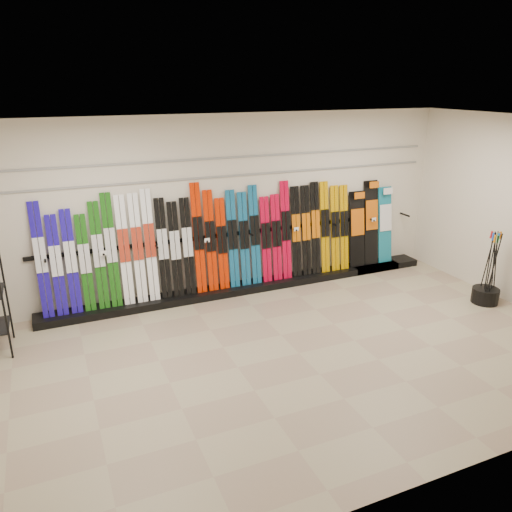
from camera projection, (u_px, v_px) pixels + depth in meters
name	position (u px, v px, depth m)	size (l,w,h in m)	color
floor	(299.00, 353.00, 6.73)	(8.00, 8.00, 0.00)	gray
back_wall	(232.00, 205.00, 8.40)	(8.00, 8.00, 0.00)	beige
ceiling	(306.00, 125.00, 5.74)	(8.00, 8.00, 0.00)	silver
ski_rack_base	(250.00, 286.00, 8.77)	(8.00, 0.40, 0.12)	black
skis	(210.00, 243.00, 8.28)	(5.38, 0.27, 1.82)	#1E0F9E
snowboards	(371.00, 226.00, 9.51)	(0.95, 0.25, 1.60)	black
pole_bin	(485.00, 295.00, 8.24)	(0.43, 0.43, 0.25)	black
ski_poles	(491.00, 268.00, 8.08)	(0.30, 0.28, 1.18)	black
slatwall_rail_0	(232.00, 176.00, 8.22)	(7.60, 0.02, 0.03)	gray
slatwall_rail_1	(232.00, 157.00, 8.12)	(7.60, 0.02, 0.03)	gray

